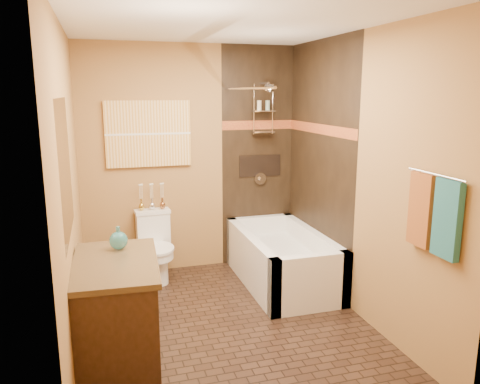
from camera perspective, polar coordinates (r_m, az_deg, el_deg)
name	(u,v)px	position (r m, az deg, el deg)	size (l,w,h in m)	color
floor	(227,326)	(4.21, -1.54, -16.04)	(3.00, 3.00, 0.00)	black
wall_left	(70,194)	(3.67, -20.05, -0.21)	(0.02, 3.00, 2.50)	olive
wall_right	(358,177)	(4.25, 14.16, 1.76)	(0.02, 3.00, 2.50)	olive
wall_back	(191,160)	(5.23, -5.95, 3.94)	(2.40, 0.02, 2.50)	olive
wall_front	(303,239)	(2.41, 7.73, -5.74)	(2.40, 0.02, 2.50)	olive
ceiling	(226,22)	(3.75, -1.77, 19.97)	(3.00, 3.00, 0.00)	silver
alcove_tile_back	(258,157)	(5.42, 2.18, 4.27)	(0.85, 0.01, 2.50)	black
alcove_tile_right	(319,165)	(4.90, 9.57, 3.28)	(0.01, 1.50, 2.50)	black
mosaic_band_back	(258,125)	(5.37, 2.24, 8.17)	(0.85, 0.01, 0.10)	maroon
mosaic_band_right	(319,129)	(4.85, 9.62, 7.60)	(0.01, 1.50, 0.10)	maroon
alcove_niche	(260,166)	(5.43, 2.44, 3.23)	(0.50, 0.01, 0.25)	black
shower_fixtures	(263,121)	(5.28, 2.86, 8.60)	(0.24, 0.33, 1.16)	silver
curtain_rod	(246,88)	(4.55, 0.75, 12.52)	(0.03, 0.03, 1.55)	silver
towel_bar	(436,175)	(3.35, 22.78, 1.94)	(0.02, 0.02, 0.55)	silver
towel_teal	(447,219)	(3.31, 23.95, -3.05)	(0.05, 0.22, 0.52)	#1E5B65
towel_rust	(421,210)	(3.50, 21.21, -2.03)	(0.05, 0.22, 0.52)	brown
sunset_painting	(148,134)	(5.11, -11.11, 6.97)	(0.90, 0.04, 0.70)	gold
vanity_mirror	(65,169)	(3.22, -20.52, 2.67)	(0.01, 1.00, 0.90)	white
bathtub	(282,263)	(5.00, 5.12, -8.61)	(0.80, 1.50, 0.55)	white
toilet	(155,247)	(5.10, -10.28, -6.56)	(0.38, 0.56, 0.74)	white
vanity	(117,317)	(3.54, -14.81, -14.51)	(0.63, 0.98, 0.84)	black
teal_bottle	(118,238)	(3.59, -14.61, -5.45)	(0.14, 0.14, 0.21)	#277677
bud_vases	(152,196)	(5.12, -10.71, -0.48)	(0.28, 0.06, 0.28)	gold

